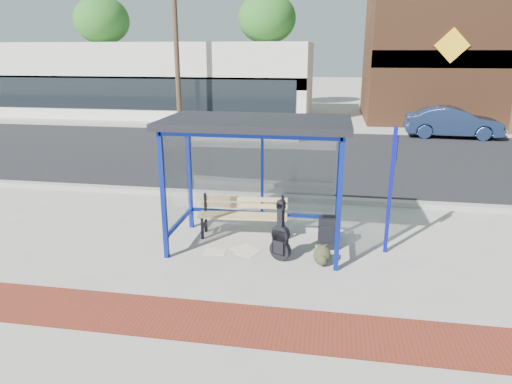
% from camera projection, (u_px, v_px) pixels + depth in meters
% --- Properties ---
extents(ground, '(120.00, 120.00, 0.00)m').
position_uv_depth(ground, '(256.00, 246.00, 8.69)').
color(ground, '#B2ADA0').
rests_on(ground, ground).
extents(brick_paver_strip, '(60.00, 1.00, 0.01)m').
position_uv_depth(brick_paver_strip, '(224.00, 322.00, 6.23)').
color(brick_paver_strip, maroon).
rests_on(brick_paver_strip, ground).
extents(curb_near, '(60.00, 0.25, 0.12)m').
position_uv_depth(curb_near, '(275.00, 197.00, 11.40)').
color(curb_near, gray).
rests_on(curb_near, ground).
extents(street_asphalt, '(60.00, 10.00, 0.00)m').
position_uv_depth(street_asphalt, '(293.00, 155.00, 16.22)').
color(street_asphalt, black).
rests_on(street_asphalt, ground).
extents(curb_far, '(60.00, 0.25, 0.12)m').
position_uv_depth(curb_far, '(303.00, 130.00, 21.01)').
color(curb_far, gray).
rests_on(curb_far, ground).
extents(far_sidewalk, '(60.00, 4.00, 0.01)m').
position_uv_depth(far_sidewalk, '(306.00, 125.00, 22.82)').
color(far_sidewalk, '#B2ADA0').
rests_on(far_sidewalk, ground).
extents(bus_shelter, '(3.30, 1.80, 2.42)m').
position_uv_depth(bus_shelter, '(257.00, 138.00, 8.14)').
color(bus_shelter, navy).
rests_on(bus_shelter, ground).
extents(storefront_white, '(18.00, 6.04, 4.00)m').
position_uv_depth(storefront_white, '(155.00, 79.00, 26.46)').
color(storefront_white, silver).
rests_on(storefront_white, ground).
extents(storefront_brown, '(10.00, 7.08, 6.40)m').
position_uv_depth(storefront_brown, '(465.00, 58.00, 23.90)').
color(storefront_brown, '#59331E').
rests_on(storefront_brown, ground).
extents(tree_left, '(3.60, 3.60, 7.03)m').
position_uv_depth(tree_left, '(102.00, 21.00, 30.01)').
color(tree_left, '#4C3826').
rests_on(tree_left, ground).
extents(tree_mid, '(3.60, 3.60, 7.03)m').
position_uv_depth(tree_mid, '(267.00, 19.00, 28.27)').
color(tree_mid, '#4C3826').
rests_on(tree_mid, ground).
extents(utility_pole_west, '(1.60, 0.24, 8.00)m').
position_uv_depth(utility_pole_west, '(176.00, 39.00, 21.04)').
color(utility_pole_west, '#4C3826').
rests_on(utility_pole_west, ground).
extents(bench, '(1.78, 0.56, 0.83)m').
position_uv_depth(bench, '(243.00, 213.00, 9.06)').
color(bench, black).
rests_on(bench, ground).
extents(guitar_bag, '(0.40, 0.26, 1.06)m').
position_uv_depth(guitar_bag, '(280.00, 240.00, 8.00)').
color(guitar_bag, black).
rests_on(guitar_bag, ground).
extents(suitcase, '(0.39, 0.27, 0.66)m').
position_uv_depth(suitcase, '(328.00, 233.00, 8.52)').
color(suitcase, black).
rests_on(suitcase, ground).
extents(backpack, '(0.31, 0.28, 0.36)m').
position_uv_depth(backpack, '(322.00, 256.00, 7.87)').
color(backpack, '#2D2F1A').
rests_on(backpack, ground).
extents(sign_post, '(0.12, 0.29, 2.32)m').
position_uv_depth(sign_post, '(391.00, 184.00, 8.05)').
color(sign_post, '#0D1097').
rests_on(sign_post, ground).
extents(newspaper_a, '(0.42, 0.34, 0.01)m').
position_uv_depth(newspaper_a, '(215.00, 252.00, 8.43)').
color(newspaper_a, white).
rests_on(newspaper_a, ground).
extents(newspaper_b, '(0.51, 0.51, 0.01)m').
position_uv_depth(newspaper_b, '(243.00, 248.00, 8.59)').
color(newspaper_b, white).
rests_on(newspaper_b, ground).
extents(newspaper_c, '(0.47, 0.52, 0.01)m').
position_uv_depth(newspaper_c, '(249.00, 252.00, 8.41)').
color(newspaper_c, white).
rests_on(newspaper_c, ground).
extents(parked_car, '(3.99, 1.56, 1.29)m').
position_uv_depth(parked_car, '(453.00, 122.00, 19.43)').
color(parked_car, '#192747').
rests_on(parked_car, ground).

